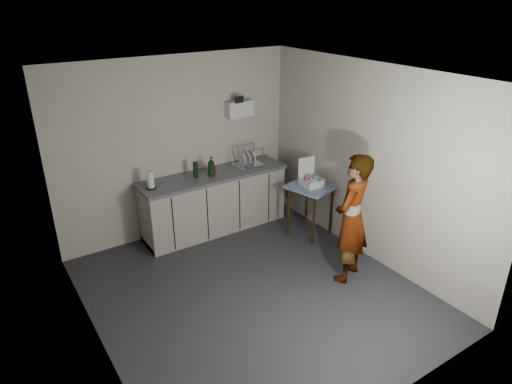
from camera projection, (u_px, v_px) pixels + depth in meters
ground at (254, 292)px, 5.56m from camera, size 4.00×4.00×0.00m
wall_back at (178, 148)px, 6.55m from camera, size 3.60×0.02×2.60m
wall_right at (368, 164)px, 5.93m from camera, size 0.02×4.00×2.60m
wall_left at (88, 241)px, 4.13m from camera, size 0.02×4.00×2.60m
ceiling at (253, 77)px, 4.51m from camera, size 3.60×4.00×0.01m
kitchen_counter at (214, 203)px, 6.89m from camera, size 2.24×0.62×0.91m
wall_shelf at (239, 109)px, 6.82m from camera, size 0.42×0.18×0.37m
side_table at (311, 192)px, 6.62m from camera, size 0.75×0.75×0.79m
standing_man at (352, 219)px, 5.55m from camera, size 0.72×0.61×1.66m
soap_bottle at (211, 166)px, 6.56m from camera, size 0.13×0.13×0.28m
soda_can at (214, 170)px, 6.66m from camera, size 0.06×0.06×0.12m
dark_bottle at (196, 170)px, 6.50m from camera, size 0.07×0.07×0.23m
paper_towel at (150, 180)px, 6.15m from camera, size 0.14×0.14×0.25m
dish_rack at (247, 161)px, 6.96m from camera, size 0.43×0.32×0.30m
bakery_box at (311, 180)px, 6.56m from camera, size 0.30×0.31×0.39m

